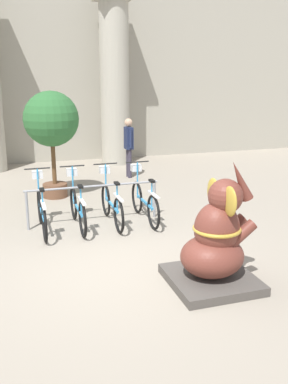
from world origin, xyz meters
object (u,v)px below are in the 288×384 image
(bicycle_0, at_px, (41,210))
(person_pedestrian, at_px, (129,142))
(bicycle_1, at_px, (77,206))
(potted_tree, at_px, (51,123))
(elephant_statue, at_px, (216,243))
(bicycle_2, at_px, (111,203))
(bicycle_3, at_px, (144,200))

(bicycle_0, height_order, person_pedestrian, person_pedestrian)
(bicycle_1, height_order, potted_tree, potted_tree)
(person_pedestrian, bearing_deg, bicycle_1, -119.08)
(bicycle_0, distance_m, person_pedestrian, 4.64)
(bicycle_0, xyz_separation_m, person_pedestrian, (2.72, 3.72, 0.58))
(bicycle_1, bearing_deg, bicycle_0, -177.78)
(potted_tree, bearing_deg, elephant_statue, -72.50)
(bicycle_2, xyz_separation_m, elephant_statue, (0.77, -2.90, 0.18))
(bicycle_1, bearing_deg, person_pedestrian, 60.92)
(bicycle_3, relative_size, potted_tree, 0.70)
(bicycle_0, relative_size, bicycle_1, 1.00)
(elephant_statue, distance_m, potted_tree, 5.51)
(bicycle_2, xyz_separation_m, person_pedestrian, (1.38, 3.67, 0.58))
(elephant_statue, height_order, potted_tree, potted_tree)
(bicycle_0, height_order, potted_tree, potted_tree)
(bicycle_0, height_order, bicycle_1, same)
(bicycle_0, bearing_deg, bicycle_3, 1.00)
(bicycle_0, bearing_deg, person_pedestrian, 53.81)
(bicycle_1, distance_m, person_pedestrian, 4.26)
(person_pedestrian, xyz_separation_m, potted_tree, (-2.23, -1.44, 0.77))
(bicycle_2, bearing_deg, potted_tree, 110.68)
(bicycle_0, distance_m, potted_tree, 2.69)
(bicycle_1, distance_m, bicycle_2, 0.67)
(bicycle_2, bearing_deg, bicycle_0, -178.09)
(bicycle_1, height_order, elephant_statue, elephant_statue)
(bicycle_2, bearing_deg, bicycle_3, -0.83)
(bicycle_2, xyz_separation_m, potted_tree, (-0.84, 2.24, 1.35))
(bicycle_0, xyz_separation_m, bicycle_3, (2.00, 0.03, 0.00))
(bicycle_0, distance_m, bicycle_2, 1.33)
(bicycle_0, xyz_separation_m, elephant_statue, (2.11, -2.85, 0.18))
(bicycle_3, bearing_deg, bicycle_1, -179.61)
(elephant_statue, bearing_deg, bicycle_0, 126.46)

